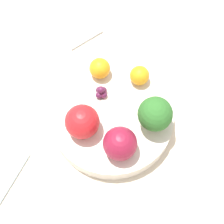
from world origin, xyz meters
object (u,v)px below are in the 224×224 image
object	(u,v)px
orange_front	(100,68)
grape_cluster	(101,92)
orange_back	(140,75)
broccoli	(155,114)
apple_green	(120,144)
spoon	(86,38)
apple_red	(82,122)
bowl	(112,118)

from	to	relation	value
orange_front	grape_cluster	distance (m)	0.05
orange_back	grape_cluster	size ratio (longest dim) A/B	1.41
broccoli	apple_green	bearing A→B (deg)	-7.11
broccoli	spoon	distance (m)	0.27
orange_front	spoon	xyz separation A→B (m)	(-0.06, -0.10, -0.05)
apple_green	orange_back	xyz separation A→B (m)	(-0.13, -0.07, -0.01)
apple_red	apple_green	size ratio (longest dim) A/B	1.03
apple_green	apple_red	bearing A→B (deg)	-77.84
apple_green	grape_cluster	world-z (taller)	apple_green
broccoli	apple_red	xyz separation A→B (m)	(0.10, -0.09, -0.01)
apple_green	grape_cluster	distance (m)	0.12
apple_red	orange_back	xyz separation A→B (m)	(-0.15, 0.01, -0.01)
apple_red	broccoli	bearing A→B (deg)	138.01
broccoli	orange_back	xyz separation A→B (m)	(-0.05, -0.08, -0.02)
bowl	apple_red	xyz separation A→B (m)	(0.06, -0.02, 0.05)
orange_back	apple_red	bearing A→B (deg)	-2.50
broccoli	orange_front	distance (m)	0.15
orange_front	spoon	world-z (taller)	orange_front
bowl	orange_front	bearing A→B (deg)	-121.42
bowl	grape_cluster	size ratio (longest dim) A/B	8.80
orange_front	apple_green	bearing A→B (deg)	56.95
broccoli	apple_green	xyz separation A→B (m)	(0.08, -0.01, -0.01)
orange_front	orange_back	distance (m)	0.08
apple_green	spoon	bearing A→B (deg)	-121.51
broccoli	spoon	bearing A→B (deg)	-104.86
orange_front	spoon	size ratio (longest dim) A/B	0.48
apple_green	orange_front	xyz separation A→B (m)	(-0.09, -0.14, -0.01)
orange_back	grape_cluster	xyz separation A→B (m)	(0.07, -0.03, -0.01)
bowl	orange_front	distance (m)	0.10
grape_cluster	spoon	xyz separation A→B (m)	(-0.09, -0.13, -0.04)
apple_red	bowl	bearing A→B (deg)	162.15
bowl	apple_green	world-z (taller)	apple_green
grape_cluster	spoon	distance (m)	0.17
orange_front	broccoli	bearing A→B (deg)	86.48
broccoli	orange_front	size ratio (longest dim) A/B	1.82
broccoli	orange_back	world-z (taller)	broccoli
apple_green	orange_back	size ratio (longest dim) A/B	1.61
grape_cluster	broccoli	bearing A→B (deg)	101.14
broccoli	apple_red	distance (m)	0.13
apple_green	grape_cluster	bearing A→B (deg)	-119.41
broccoli	spoon	size ratio (longest dim) A/B	0.88
apple_red	orange_back	distance (m)	0.15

